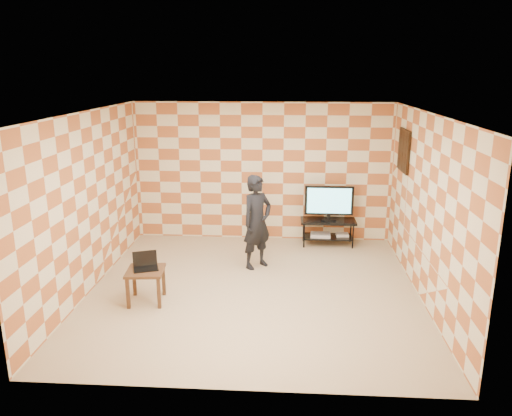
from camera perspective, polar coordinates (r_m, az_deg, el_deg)
The scene contains 14 objects.
floor at distance 7.80m, azimuth -0.29°, elevation -9.36°, with size 5.00×5.00×0.00m, color tan.
wall_back at distance 9.76m, azimuth 0.73°, elevation 4.12°, with size 5.00×0.02×2.70m, color beige.
wall_front at distance 4.97m, azimuth -2.34°, elevation -7.36°, with size 5.00×0.02×2.70m, color beige.
wall_left at distance 7.91m, azimuth -18.69°, elevation 0.55°, with size 0.02×5.00×2.70m, color beige.
wall_right at distance 7.58m, azimuth 18.89°, elevation -0.09°, with size 0.02×5.00×2.70m, color beige.
ceiling at distance 7.10m, azimuth -0.32°, elevation 10.82°, with size 5.00×5.00×0.02m, color white.
wall_art at distance 8.93m, azimuth 16.54°, elevation 6.31°, with size 0.04×0.72×0.72m.
tv_stand at distance 9.70m, azimuth 8.23°, elevation -2.11°, with size 1.05×0.47×0.50m.
tv at distance 9.56m, azimuth 8.34°, elevation 0.76°, with size 0.92×0.18×0.67m.
dvd_player at distance 9.72m, azimuth 7.37°, elevation -3.07°, with size 0.38×0.27×0.06m, color silver.
game_console at distance 9.80m, azimuth 9.82°, elevation -3.03°, with size 0.24×0.17×0.05m, color silver.
side_table at distance 7.45m, azimuth -12.51°, elevation -7.53°, with size 0.57×0.57×0.50m.
laptop at distance 7.46m, azimuth -12.52°, elevation -6.35°, with size 0.42×0.38×0.23m.
person at distance 8.41m, azimuth 0.12°, elevation -1.61°, with size 0.59×0.38×1.61m, color black.
Camera 1 is at (0.50, -7.05, 3.29)m, focal length 35.00 mm.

